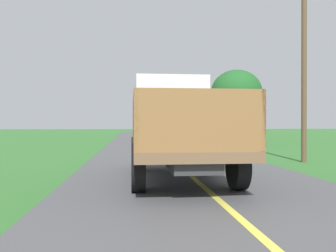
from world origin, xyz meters
The scene contains 3 objects.
banana_truck_near centered at (-0.38, 10.03, 1.47)m, with size 2.38×5.82×2.80m.
utility_pole_roadside centered at (5.00, 13.11, 4.30)m, with size 2.34×0.20×7.91m.
roadside_tree_near_left centered at (6.29, 25.94, 3.82)m, with size 3.83×3.83×5.56m.
Camera 1 is at (-1.58, 0.39, 1.47)m, focal length 37.23 mm.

